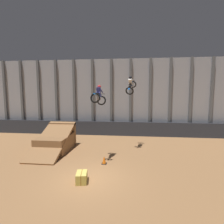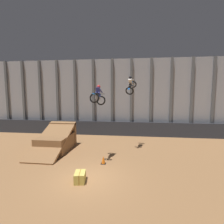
{
  "view_description": "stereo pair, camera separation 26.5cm",
  "coord_description": "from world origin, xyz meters",
  "px_view_note": "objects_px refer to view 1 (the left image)",
  "views": [
    {
      "loc": [
        2.4,
        -9.78,
        5.14
      ],
      "look_at": [
        0.74,
        5.7,
        3.43
      ],
      "focal_mm": 28.0,
      "sensor_mm": 36.0,
      "label": 1
    },
    {
      "loc": [
        2.66,
        -9.75,
        5.14
      ],
      "look_at": [
        0.74,
        5.7,
        3.43
      ],
      "focal_mm": 28.0,
      "sensor_mm": 36.0,
      "label": 2
    }
  ],
  "objects_px": {
    "traffic_cone_near_ramp": "(104,160)",
    "hay_bale_trackside": "(82,177)",
    "rider_bike_right_air": "(131,85)",
    "rider_bike_left_air": "(99,96)",
    "dirt_ramp": "(57,141)"
  },
  "relations": [
    {
      "from": "dirt_ramp",
      "to": "traffic_cone_near_ramp",
      "type": "xyz_separation_m",
      "value": [
        4.83,
        -2.83,
        -0.52
      ]
    },
    {
      "from": "rider_bike_right_air",
      "to": "hay_bale_trackside",
      "type": "xyz_separation_m",
      "value": [
        -2.77,
        -6.43,
        -5.54
      ]
    },
    {
      "from": "rider_bike_right_air",
      "to": "rider_bike_left_air",
      "type": "bearing_deg",
      "value": -115.36
    },
    {
      "from": "rider_bike_left_air",
      "to": "hay_bale_trackside",
      "type": "bearing_deg",
      "value": -88.59
    },
    {
      "from": "rider_bike_left_air",
      "to": "traffic_cone_near_ramp",
      "type": "bearing_deg",
      "value": -43.44
    },
    {
      "from": "rider_bike_left_air",
      "to": "traffic_cone_near_ramp",
      "type": "distance_m",
      "value": 4.68
    },
    {
      "from": "dirt_ramp",
      "to": "rider_bike_right_air",
      "type": "height_order",
      "value": "rider_bike_right_air"
    },
    {
      "from": "rider_bike_left_air",
      "to": "traffic_cone_near_ramp",
      "type": "xyz_separation_m",
      "value": [
        0.48,
        -0.62,
        -4.62
      ]
    },
    {
      "from": "rider_bike_right_air",
      "to": "hay_bale_trackside",
      "type": "relative_size",
      "value": 1.92
    },
    {
      "from": "hay_bale_trackside",
      "to": "dirt_ramp",
      "type": "bearing_deg",
      "value": 125.3
    },
    {
      "from": "traffic_cone_near_ramp",
      "to": "hay_bale_trackside",
      "type": "bearing_deg",
      "value": -108.36
    },
    {
      "from": "rider_bike_left_air",
      "to": "rider_bike_right_air",
      "type": "relative_size",
      "value": 0.94
    },
    {
      "from": "rider_bike_left_air",
      "to": "rider_bike_right_air",
      "type": "height_order",
      "value": "rider_bike_right_air"
    },
    {
      "from": "traffic_cone_near_ramp",
      "to": "hay_bale_trackside",
      "type": "distance_m",
      "value": 2.86
    },
    {
      "from": "rider_bike_right_air",
      "to": "hay_bale_trackside",
      "type": "bearing_deg",
      "value": -101.46
    }
  ]
}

